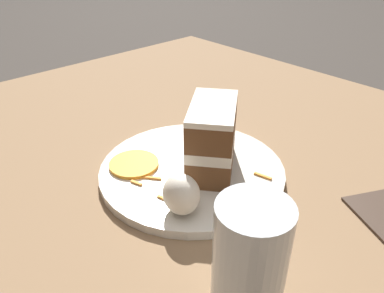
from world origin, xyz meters
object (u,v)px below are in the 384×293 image
object	(u,v)px
drinking_glass	(248,273)
plate	(192,171)
cream_dollop	(181,194)
orange_garnish	(134,164)
cake_slice	(212,138)

from	to	relation	value
drinking_glass	plate	bearing A→B (deg)	149.35
cream_dollop	orange_garnish	distance (m)	0.13
orange_garnish	drinking_glass	xyz separation A→B (m)	(0.27, -0.06, 0.04)
cream_dollop	orange_garnish	world-z (taller)	cream_dollop
plate	orange_garnish	distance (m)	0.09
plate	orange_garnish	bearing A→B (deg)	-135.37
cake_slice	cream_dollop	bearing A→B (deg)	75.57
drinking_glass	cake_slice	bearing A→B (deg)	142.55
plate	drinking_glass	xyz separation A→B (m)	(0.21, -0.12, 0.05)
plate	drinking_glass	bearing A→B (deg)	-30.65
plate	cake_slice	world-z (taller)	cake_slice
cream_dollop	orange_garnish	size ratio (longest dim) A/B	0.72
drinking_glass	cream_dollop	bearing A→B (deg)	162.36
cake_slice	orange_garnish	xyz separation A→B (m)	(-0.08, -0.08, -0.05)
cake_slice	orange_garnish	distance (m)	0.13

